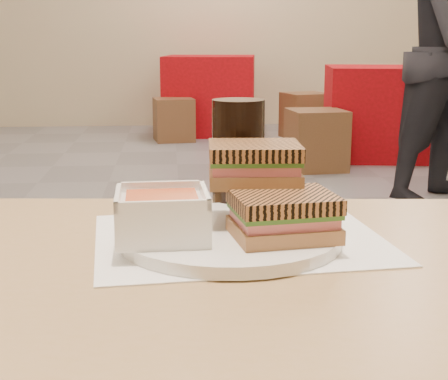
{
  "coord_description": "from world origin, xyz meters",
  "views": [
    {
      "loc": [
        -0.05,
        -2.78,
        1.0
      ],
      "look_at": [
        0.01,
        -2.0,
        0.82
      ],
      "focal_mm": 52.62,
      "sensor_mm": 36.0,
      "label": 1
    }
  ],
  "objects": [
    {
      "name": "bg_chair_2r",
      "position": [
        1.34,
        3.87,
        0.23
      ],
      "size": [
        0.51,
        0.51,
        0.46
      ],
      "color": "brown",
      "rests_on": "ground"
    },
    {
      "name": "bg_table_2",
      "position": [
        0.39,
        4.33,
        0.41
      ],
      "size": [
        1.06,
        1.06,
        0.82
      ],
      "color": "#AF050F",
      "rests_on": "ground"
    },
    {
      "name": "main_table",
      "position": [
        -0.11,
        -2.1,
        0.64
      ],
      "size": [
        1.26,
        0.8,
        0.75
      ],
      "color": "#A07B54",
      "rests_on": "ground"
    },
    {
      "name": "bg_chair_1l",
      "position": [
        1.08,
        2.2,
        0.23
      ],
      "size": [
        0.45,
        0.45,
        0.47
      ],
      "color": "brown",
      "rests_on": "ground"
    },
    {
      "name": "panini_lower",
      "position": [
        0.08,
        -2.03,
        0.79
      ],
      "size": [
        0.13,
        0.11,
        0.05
      ],
      "color": "#A06F3F",
      "rests_on": "plate"
    },
    {
      "name": "tray_liner",
      "position": [
        0.03,
        -1.98,
        0.75
      ],
      "size": [
        0.39,
        0.31,
        0.0
      ],
      "color": "white",
      "rests_on": "main_table"
    },
    {
      "name": "soup_bowl",
      "position": [
        -0.07,
        -2.02,
        0.79
      ],
      "size": [
        0.11,
        0.11,
        0.06
      ],
      "color": "white",
      "rests_on": "plate"
    },
    {
      "name": "bg_chair_2l",
      "position": [
        -0.01,
        3.79,
        0.21
      ],
      "size": [
        0.43,
        0.43,
        0.42
      ],
      "color": "brown",
      "rests_on": "ground"
    },
    {
      "name": "plate",
      "position": [
        0.02,
        -1.99,
        0.76
      ],
      "size": [
        0.28,
        0.28,
        0.01
      ],
      "color": "white",
      "rests_on": "tray_liner"
    },
    {
      "name": "bg_table_1",
      "position": [
        1.74,
        2.74,
        0.39
      ],
      "size": [
        1.0,
        1.0,
        0.77
      ],
      "color": "#AF050F",
      "rests_on": "ground"
    },
    {
      "name": "cola_glass",
      "position": [
        0.05,
        -1.83,
        0.83
      ],
      "size": [
        0.08,
        0.08,
        0.16
      ],
      "color": "black",
      "rests_on": "main_table"
    },
    {
      "name": "panini_upper",
      "position": [
        0.05,
        -1.95,
        0.84
      ],
      "size": [
        0.12,
        0.1,
        0.05
      ],
      "color": "#A06F3F",
      "rests_on": "panini_lower"
    }
  ]
}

